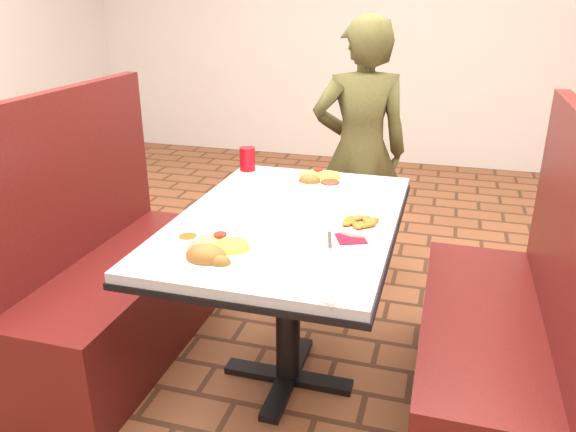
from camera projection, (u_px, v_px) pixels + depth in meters
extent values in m
plane|color=#955330|center=(288.00, 379.00, 2.39)|extent=(7.00, 7.00, 0.00)
cube|color=white|center=(397.00, 10.00, 5.00)|extent=(6.00, 0.04, 2.80)
cube|color=#B3B6B8|center=(288.00, 220.00, 2.12)|extent=(0.80, 1.20, 0.03)
cube|color=black|center=(288.00, 227.00, 2.13)|extent=(0.81, 1.21, 0.02)
cylinder|color=black|center=(288.00, 307.00, 2.26)|extent=(0.10, 0.10, 0.69)
cube|color=black|center=(288.00, 377.00, 2.38)|extent=(0.55, 0.08, 0.03)
cube|color=black|center=(288.00, 377.00, 2.38)|extent=(0.08, 0.55, 0.03)
cube|color=maroon|center=(127.00, 308.00, 2.50)|extent=(0.45, 1.20, 0.45)
cube|color=maroon|center=(69.00, 204.00, 2.38)|extent=(0.06, 1.20, 0.95)
cube|color=maroon|center=(479.00, 366.00, 2.11)|extent=(0.45, 1.20, 0.45)
cube|color=maroon|center=(566.00, 260.00, 1.88)|extent=(0.06, 1.20, 0.95)
imported|color=brown|center=(360.00, 153.00, 3.06)|extent=(0.61, 0.49, 1.44)
cylinder|color=white|center=(218.00, 254.00, 1.79)|extent=(0.30, 0.30, 0.02)
ellipsoid|color=yellow|center=(231.00, 240.00, 1.80)|extent=(0.12, 0.12, 0.06)
ellipsoid|color=#99C74F|center=(208.00, 237.00, 1.84)|extent=(0.12, 0.10, 0.04)
cylinder|color=red|center=(220.00, 235.00, 1.85)|extent=(0.04, 0.04, 0.01)
ellipsoid|color=#9A6027|center=(206.00, 248.00, 1.72)|extent=(0.13, 0.10, 0.08)
ellipsoid|color=#9A6027|center=(219.00, 256.00, 1.69)|extent=(0.07, 0.05, 0.05)
cylinder|color=white|center=(188.00, 243.00, 1.79)|extent=(0.07, 0.07, 0.04)
cylinder|color=brown|center=(188.00, 237.00, 1.78)|extent=(0.06, 0.06, 0.01)
cylinder|color=white|center=(319.00, 181.00, 2.48)|extent=(0.28, 0.28, 0.02)
ellipsoid|color=yellow|center=(328.00, 172.00, 2.49)|extent=(0.12, 0.12, 0.05)
ellipsoid|color=#99C74F|center=(310.00, 171.00, 2.53)|extent=(0.12, 0.09, 0.04)
cylinder|color=red|center=(318.00, 169.00, 2.54)|extent=(0.04, 0.04, 0.01)
ellipsoid|color=brown|center=(330.00, 180.00, 2.42)|extent=(0.08, 0.08, 0.03)
ellipsoid|color=#9A6027|center=(310.00, 176.00, 2.43)|extent=(0.10, 0.07, 0.06)
cylinder|color=white|center=(361.00, 226.00, 2.01)|extent=(0.20, 0.20, 0.01)
cube|color=maroon|center=(351.00, 239.00, 1.91)|extent=(0.13, 0.13, 0.00)
cube|color=#BBBBBF|center=(330.00, 240.00, 1.89)|extent=(0.04, 0.14, 0.00)
cylinder|color=red|center=(247.00, 159.00, 2.64)|extent=(0.07, 0.07, 0.11)
cube|color=white|center=(319.00, 283.00, 1.61)|extent=(0.25, 0.23, 0.01)
cube|color=#BABABF|center=(226.00, 255.00, 1.77)|extent=(0.03, 0.15, 0.00)
cube|color=silver|center=(235.00, 254.00, 1.78)|extent=(0.05, 0.16, 0.00)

